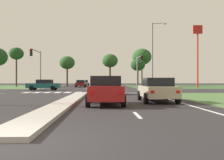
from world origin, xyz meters
TOP-DOWN VIEW (x-y plane):
  - ground_plane at (0.00, 30.00)m, footprint 200.00×200.00m
  - grass_verge_far_right at (25.50, 54.50)m, footprint 35.00×35.00m
  - median_island_near at (0.00, 11.00)m, footprint 1.20×22.00m
  - median_island_far at (0.00, 55.00)m, footprint 1.20×36.00m
  - lane_dash_near at (3.50, 4.56)m, footprint 0.14×2.00m
  - lane_dash_second at (3.50, 10.56)m, footprint 0.14×2.00m
  - lane_dash_third at (3.50, 16.56)m, footprint 0.14×2.00m
  - lane_dash_fourth at (3.50, 22.56)m, footprint 0.14×2.00m
  - edge_line_right at (6.85, 12.00)m, footprint 0.14×24.00m
  - stop_bar_near at (3.80, 23.00)m, footprint 6.40×0.50m
  - crosswalk_bar_near at (-6.40, 24.80)m, footprint 0.70×2.80m
  - crosswalk_bar_second at (-5.25, 24.80)m, footprint 0.70×2.80m
  - crosswalk_bar_third at (-4.10, 24.80)m, footprint 0.70×2.80m
  - crosswalk_bar_fourth at (-2.95, 24.80)m, footprint 0.70×2.80m
  - crosswalk_bar_fifth at (-1.80, 24.80)m, footprint 0.70×2.80m
  - crosswalk_bar_sixth at (-0.65, 24.80)m, footprint 0.70×2.80m
  - car_maroon_near at (-2.38, 49.59)m, footprint 2.10×4.50m
  - car_beige_second at (5.59, 11.07)m, footprint 2.07×4.52m
  - car_teal_third at (-6.13, 32.29)m, footprint 4.61×2.09m
  - car_navy_fourth at (2.17, 20.85)m, footprint 2.00×4.23m
  - car_grey_fifth at (-2.35, 60.63)m, footprint 2.05×4.61m
  - car_red_sixth at (2.32, 9.01)m, footprint 2.00×4.35m
  - traffic_signal_far_left at (-7.60, 34.50)m, footprint 0.32×5.84m
  - traffic_signal_far_right at (7.60, 34.57)m, footprint 0.32×5.29m
  - street_lamp_second at (8.74, 28.90)m, footprint 1.88×0.81m
  - pedestrian_at_median at (-0.05, 41.98)m, footprint 0.34×0.34m
  - fastfood_pole_sign at (20.36, 45.15)m, footprint 1.80×0.40m
  - treeline_second at (-17.43, 55.73)m, footprint 3.24×3.24m
  - treeline_third at (-6.49, 59.53)m, footprint 3.70×3.70m
  - treeline_fourth at (3.90, 59.60)m, footprint 3.82×3.82m
  - treeline_fifth at (11.92, 61.04)m, footprint 4.79×4.79m
  - treeline_sixth at (10.43, 57.30)m, footprint 3.40×3.40m

SIDE VIEW (x-z plane):
  - ground_plane at x=0.00m, z-range 0.00..0.00m
  - grass_verge_far_right at x=25.50m, z-range 0.00..0.01m
  - lane_dash_near at x=3.50m, z-range 0.00..0.01m
  - lane_dash_second at x=3.50m, z-range 0.00..0.01m
  - lane_dash_third at x=3.50m, z-range 0.00..0.01m
  - lane_dash_fourth at x=3.50m, z-range 0.00..0.01m
  - edge_line_right at x=6.85m, z-range 0.00..0.01m
  - stop_bar_near at x=3.80m, z-range 0.00..0.01m
  - crosswalk_bar_near at x=-6.40m, z-range 0.00..0.01m
  - crosswalk_bar_second at x=-5.25m, z-range 0.00..0.01m
  - crosswalk_bar_third at x=-4.10m, z-range 0.00..0.01m
  - crosswalk_bar_fourth at x=-2.95m, z-range 0.00..0.01m
  - crosswalk_bar_fifth at x=-1.80m, z-range 0.00..0.01m
  - crosswalk_bar_sixth at x=-0.65m, z-range 0.00..0.01m
  - median_island_near at x=0.00m, z-range 0.00..0.14m
  - median_island_far at x=0.00m, z-range 0.00..0.14m
  - car_maroon_near at x=-2.38m, z-range 0.02..1.49m
  - car_teal_third at x=-6.13m, z-range 0.02..1.52m
  - car_grey_fifth at x=-2.35m, z-range 0.02..1.52m
  - car_navy_fourth at x=2.17m, z-range 0.02..1.53m
  - car_beige_second at x=5.59m, z-range 0.02..1.53m
  - car_red_sixth at x=2.32m, z-range 0.02..1.60m
  - pedestrian_at_median at x=-0.05m, z-range 0.35..2.24m
  - traffic_signal_far_right at x=7.60m, z-range 1.02..6.14m
  - traffic_signal_far_left at x=-7.60m, z-range 1.18..7.14m
  - street_lamp_second at x=8.74m, z-range 0.50..9.36m
  - treeline_sixth at x=10.43m, z-range 1.79..8.33m
  - treeline_third at x=-6.49m, z-range 2.01..9.29m
  - treeline_fourth at x=3.90m, z-range 2.22..10.07m
  - treeline_fifth at x=11.92m, z-range 2.61..11.96m
  - treeline_second at x=-17.43m, z-range 2.94..11.81m
  - fastfood_pole_sign at x=20.36m, z-range 2.72..14.69m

